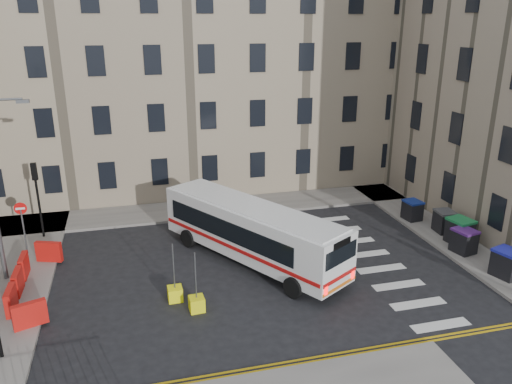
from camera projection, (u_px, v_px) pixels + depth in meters
name	position (u px, v px, depth m)	size (l,w,h in m)	color
ground	(293.00, 267.00, 23.86)	(120.00, 120.00, 0.00)	black
pavement_north	(154.00, 213.00, 30.28)	(36.00, 3.20, 0.15)	slate
pavement_east	(415.00, 218.00, 29.63)	(2.40, 26.00, 0.15)	slate
terrace_north	(124.00, 60.00, 33.56)	(38.30, 10.80, 17.20)	gray
traffic_light_nw	(37.00, 189.00, 26.02)	(0.28, 0.22, 4.10)	black
no_entry_north	(22.00, 217.00, 24.33)	(0.60, 0.08, 3.00)	#595B5E
roadworks_barriers	(27.00, 281.00, 21.29)	(1.66, 6.26, 1.00)	red
bus	(251.00, 230.00, 23.97)	(7.34, 10.13, 2.83)	silver
wheelie_bin_a	(507.00, 263.00, 22.53)	(1.30, 1.40, 1.28)	black
wheelie_bin_b	(464.00, 241.00, 24.90)	(1.17, 1.28, 1.21)	black
wheelie_bin_c	(460.00, 231.00, 25.89)	(1.26, 1.39, 1.34)	black
wheelie_bin_d	(444.00, 221.00, 27.32)	(1.03, 1.16, 1.21)	black
wheelie_bin_e	(412.00, 210.00, 29.03)	(1.02, 1.13, 1.14)	black
bollard_yellow	(175.00, 294.00, 20.97)	(0.60, 0.60, 0.60)	#FFFD0E
bollard_chevron	(197.00, 304.00, 20.22)	(0.60, 0.60, 0.60)	yellow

